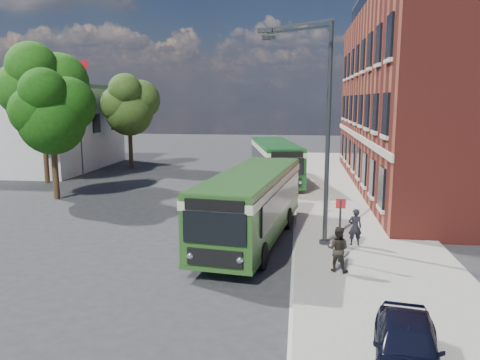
# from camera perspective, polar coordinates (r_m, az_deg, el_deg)

# --- Properties ---
(ground) EXTENTS (120.00, 120.00, 0.00)m
(ground) POSITION_cam_1_polar(r_m,az_deg,el_deg) (22.15, -3.66, -6.06)
(ground) COLOR #29292C
(ground) RESTS_ON ground
(pavement) EXTENTS (6.00, 48.00, 0.15)m
(pavement) POSITION_cam_1_polar(r_m,az_deg,el_deg) (29.67, 12.76, -2.06)
(pavement) COLOR gray
(pavement) RESTS_ON ground
(kerb_line) EXTENTS (0.12, 48.00, 0.01)m
(kerb_line) POSITION_cam_1_polar(r_m,az_deg,el_deg) (29.54, 6.85, -2.08)
(kerb_line) COLOR beige
(kerb_line) RESTS_ON ground
(brick_office) EXTENTS (12.10, 26.00, 14.20)m
(brick_office) POSITION_cam_1_polar(r_m,az_deg,el_deg) (34.39, 24.44, 10.47)
(brick_office) COLOR maroon
(brick_office) RESTS_ON ground
(white_building) EXTENTS (9.40, 13.40, 7.30)m
(white_building) POSITION_cam_1_polar(r_m,az_deg,el_deg) (44.80, -22.42, 6.00)
(white_building) COLOR silver
(white_building) RESTS_ON ground
(flagpole) EXTENTS (0.95, 0.10, 9.00)m
(flagpole) POSITION_cam_1_polar(r_m,az_deg,el_deg) (37.74, -18.90, 7.59)
(flagpole) COLOR #323536
(flagpole) RESTS_ON ground
(street_lamp) EXTENTS (2.96, 2.38, 9.00)m
(street_lamp) POSITION_cam_1_polar(r_m,az_deg,el_deg) (18.97, 9.58, 5.88)
(street_lamp) COLOR #323536
(street_lamp) RESTS_ON ground
(bus_stop_sign) EXTENTS (0.35, 0.08, 2.52)m
(bus_stop_sign) POSITION_cam_1_polar(r_m,az_deg,el_deg) (17.39, 12.08, -5.54)
(bus_stop_sign) COLOR #323536
(bus_stop_sign) RESTS_ON ground
(bus_front) EXTENTS (3.95, 10.59, 3.02)m
(bus_front) POSITION_cam_1_polar(r_m,az_deg,el_deg) (19.97, 1.48, -2.38)
(bus_front) COLOR #29541E
(bus_front) RESTS_ON ground
(bus_rear) EXTENTS (4.44, 10.40, 3.02)m
(bus_rear) POSITION_cam_1_polar(r_m,az_deg,el_deg) (34.02, 4.34, 2.64)
(bus_rear) COLOR #14501A
(bus_rear) RESTS_ON ground
(parked_car) EXTENTS (2.00, 3.74, 1.21)m
(parked_car) POSITION_cam_1_polar(r_m,az_deg,el_deg) (11.36, 19.69, -18.52)
(parked_car) COLOR black
(parked_car) RESTS_ON pavement
(pedestrian_a) EXTENTS (0.59, 0.42, 1.52)m
(pedestrian_a) POSITION_cam_1_polar(r_m,az_deg,el_deg) (19.70, 13.84, -5.59)
(pedestrian_a) COLOR black
(pedestrian_a) RESTS_ON pavement
(pedestrian_b) EXTENTS (0.92, 0.80, 1.60)m
(pedestrian_b) POSITION_cam_1_polar(r_m,az_deg,el_deg) (16.64, 11.83, -8.24)
(pedestrian_b) COLOR black
(pedestrian_b) RESTS_ON pavement
(tree_left) EXTENTS (4.66, 4.43, 7.87)m
(tree_left) POSITION_cam_1_polar(r_m,az_deg,el_deg) (30.31, -21.95, 7.75)
(tree_left) COLOR #3B2915
(tree_left) RESTS_ON ground
(tree_mid) EXTENTS (5.91, 5.62, 9.98)m
(tree_mid) POSITION_cam_1_polar(r_m,az_deg,el_deg) (36.66, -23.03, 10.16)
(tree_mid) COLOR #3B2915
(tree_mid) RESTS_ON ground
(tree_right) EXTENTS (4.89, 4.65, 8.26)m
(tree_right) POSITION_cam_1_polar(r_m,az_deg,el_deg) (42.47, -13.33, 8.93)
(tree_right) COLOR #3B2915
(tree_right) RESTS_ON ground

